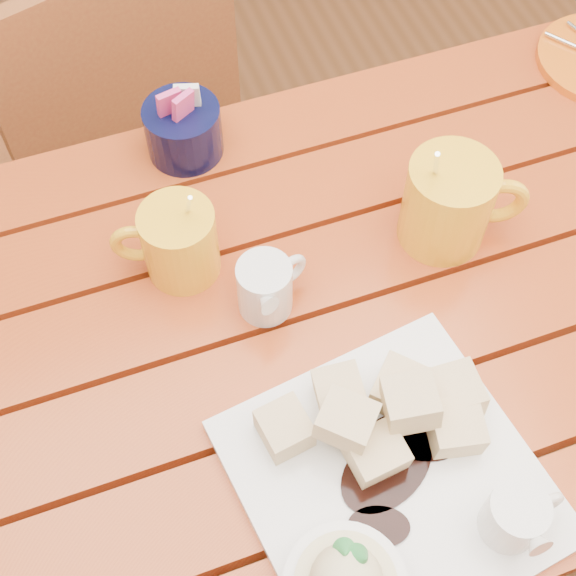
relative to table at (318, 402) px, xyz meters
name	(u,v)px	position (x,y,z in m)	size (l,w,h in m)	color
ground	(307,543)	(0.00, 0.00, -0.64)	(5.00, 5.00, 0.00)	brown
table	(318,402)	(0.00, 0.00, 0.00)	(1.20, 0.79, 0.75)	maroon
dessert_plate	(384,496)	(0.00, -0.17, 0.14)	(0.31, 0.31, 0.11)	white
coffee_mug_left	(177,242)	(-0.11, 0.17, 0.16)	(0.12, 0.08, 0.14)	yellow
coffee_mug_right	(450,202)	(0.20, 0.11, 0.17)	(0.14, 0.10, 0.17)	yellow
cream_pitcher	(267,287)	(-0.03, 0.09, 0.15)	(0.09, 0.08, 0.07)	white
sugar_caddy	(183,129)	(-0.05, 0.34, 0.14)	(0.10, 0.10, 0.10)	black
chair_far	(111,123)	(-0.12, 0.70, -0.17)	(0.50, 0.50, 0.85)	brown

